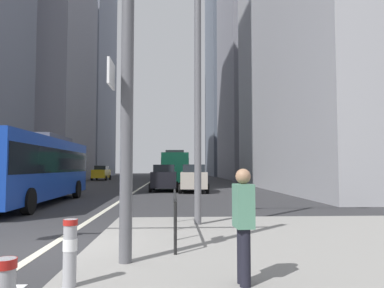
{
  "coord_description": "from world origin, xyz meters",
  "views": [
    {
      "loc": [
        2.76,
        -8.26,
        1.77
      ],
      "look_at": [
        4.61,
        28.75,
        4.05
      ],
      "focal_mm": 35.0,
      "sensor_mm": 36.0,
      "label": 1
    }
  ],
  "objects": [
    {
      "name": "city_bus_red_receding",
      "position": [
        2.86,
        31.24,
        1.84
      ],
      "size": [
        2.77,
        11.33,
        3.4
      ],
      "color": "#198456",
      "rests_on": "ground"
    },
    {
      "name": "street_lamp_post",
      "position": [
        3.46,
        2.43,
        5.28
      ],
      "size": [
        5.5,
        0.32,
        8.0
      ],
      "color": "#56565B",
      "rests_on": "median_island"
    },
    {
      "name": "lane_centre_line",
      "position": [
        0.0,
        30.0,
        0.01
      ],
      "size": [
        0.2,
        80.0,
        0.01
      ],
      "primitive_type": "cube",
      "color": "beige",
      "rests_on": "ground"
    },
    {
      "name": "car_oncoming_mid",
      "position": [
        -6.95,
        42.88,
        0.99
      ],
      "size": [
        2.07,
        4.45,
        1.94
      ],
      "color": "gold",
      "rests_on": "ground"
    },
    {
      "name": "ground_plane",
      "position": [
        0.0,
        20.0,
        0.0
      ],
      "size": [
        160.0,
        160.0,
        0.0
      ],
      "primitive_type": "plane",
      "color": "#303033"
    },
    {
      "name": "office_tower_left_far",
      "position": [
        -16.0,
        65.21,
        26.76
      ],
      "size": [
        11.94,
        20.01,
        53.52
      ],
      "primitive_type": "cube",
      "color": "slate",
      "rests_on": "ground"
    },
    {
      "name": "pedestrian_railing",
      "position": [
        2.8,
        0.85,
        0.87
      ],
      "size": [
        0.06,
        4.18,
        0.98
      ],
      "color": "black",
      "rests_on": "median_island"
    },
    {
      "name": "office_tower_right_far",
      "position": [
        17.0,
        68.04,
        22.2
      ],
      "size": [
        13.86,
        18.5,
        44.4
      ],
      "primitive_type": "cube",
      "color": "slate",
      "rests_on": "ground"
    },
    {
      "name": "office_tower_right_mid",
      "position": [
        17.0,
        46.98,
        24.7
      ],
      "size": [
        13.29,
        18.25,
        49.41
      ],
      "primitive_type": "cube",
      "color": "gray",
      "rests_on": "ground"
    },
    {
      "name": "office_tower_left_mid",
      "position": [
        -16.0,
        41.57,
        18.66
      ],
      "size": [
        13.67,
        16.16,
        37.31
      ],
      "primitive_type": "cube",
      "color": "gray",
      "rests_on": "ground"
    },
    {
      "name": "bollard_left",
      "position": [
        1.35,
        -3.01,
        0.65
      ],
      "size": [
        0.2,
        0.2,
        0.91
      ],
      "color": "#99999E",
      "rests_on": "median_island"
    },
    {
      "name": "city_bus_blue_oncoming",
      "position": [
        -3.88,
        9.75,
        1.84
      ],
      "size": [
        2.85,
        11.76,
        3.4
      ],
      "color": "#14389E",
      "rests_on": "ground"
    },
    {
      "name": "median_island",
      "position": [
        5.5,
        -1.0,
        0.07
      ],
      "size": [
        9.0,
        10.0,
        0.15
      ],
      "primitive_type": "cube",
      "color": "gray",
      "rests_on": "ground"
    },
    {
      "name": "pedestrian_waiting",
      "position": [
        3.74,
        -3.05,
        1.03
      ],
      "size": [
        0.26,
        0.39,
        1.6
      ],
      "color": "black",
      "rests_on": "median_island"
    },
    {
      "name": "car_receding_near",
      "position": [
        2.1,
        19.58,
        0.99
      ],
      "size": [
        2.08,
        4.58,
        1.94
      ],
      "color": "black",
      "rests_on": "ground"
    },
    {
      "name": "car_receding_far",
      "position": [
        4.2,
        18.28,
        0.99
      ],
      "size": [
        2.19,
        4.58,
        1.94
      ],
      "color": "#B2A899",
      "rests_on": "ground"
    },
    {
      "name": "traffic_signal_gantry",
      "position": [
        0.1,
        -1.76,
        4.08
      ],
      "size": [
        5.61,
        0.65,
        6.0
      ],
      "color": "#515156",
      "rests_on": "median_island"
    }
  ]
}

